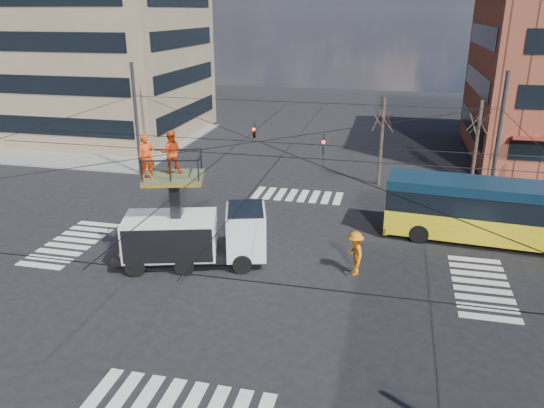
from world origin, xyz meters
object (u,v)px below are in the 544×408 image
Objects in this scene: utility_truck at (194,222)px; worker_ground at (127,251)px; flagger at (355,253)px; traffic_cone at (155,258)px; city_bus at (508,213)px.

worker_ground is (-2.69, -1.52, -1.07)m from utility_truck.
traffic_cone is at bearing -104.55° from flagger.
utility_truck reaches higher than flagger.
utility_truck reaches higher than city_bus.
worker_ground reaches higher than traffic_cone.
traffic_cone is (-16.45, -6.22, -1.38)m from city_bus.
utility_truck is 10.73× the size of traffic_cone.
city_bus is 18.77m from worker_ground.
city_bus reaches higher than flagger.
worker_ground is 0.98× the size of flagger.
utility_truck is at bearing 18.18° from traffic_cone.
worker_ground is at bearing -100.07° from flagger.
city_bus is at bearing 4.80° from utility_truck.
city_bus is 8.84m from flagger.
city_bus is at bearing 103.29° from flagger.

